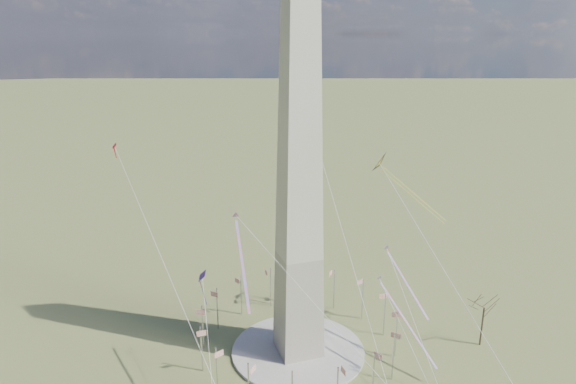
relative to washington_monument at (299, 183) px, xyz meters
name	(u,v)px	position (x,y,z in m)	size (l,w,h in m)	color
ground	(298,352)	(0.00, 0.00, -47.95)	(2000.00, 2000.00, 0.00)	#566030
plaza	(298,351)	(0.00, 0.00, -47.55)	(36.00, 36.00, 0.80)	#A3A095
washington_monument	(299,183)	(0.00, 0.00, 0.00)	(15.56, 15.56, 100.00)	#A8A48D
flagpole_ring	(298,328)	(0.00, 0.00, -40.68)	(54.40, 54.40, 13.00)	silver
tree_near	(485,305)	(49.21, -12.80, -35.61)	(9.89, 9.89, 17.30)	#46392A
kite_delta_black	(383,166)	(28.83, 10.65, -0.70)	(18.66, 19.24, 18.00)	black
kite_diamond_purple	(202,279)	(-24.42, 2.97, -23.64)	(2.35, 3.52, 10.49)	#431C7F
kite_streamer_left	(401,273)	(23.87, -10.48, -23.25)	(3.37, 18.34, 12.60)	#FF3E28
kite_streamer_mid	(240,248)	(-17.58, -10.42, -10.52)	(3.74, 21.54, 14.80)	#FF3E28
kite_streamer_right	(397,308)	(24.79, -8.49, -34.26)	(6.37, 23.03, 16.00)	#FF3E28
kite_small_red	(115,147)	(-42.33, 35.39, 4.49)	(1.14, 1.92, 4.54)	red
kite_small_white	(285,37)	(12.66, 49.20, 33.98)	(1.41, 2.08, 5.16)	white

